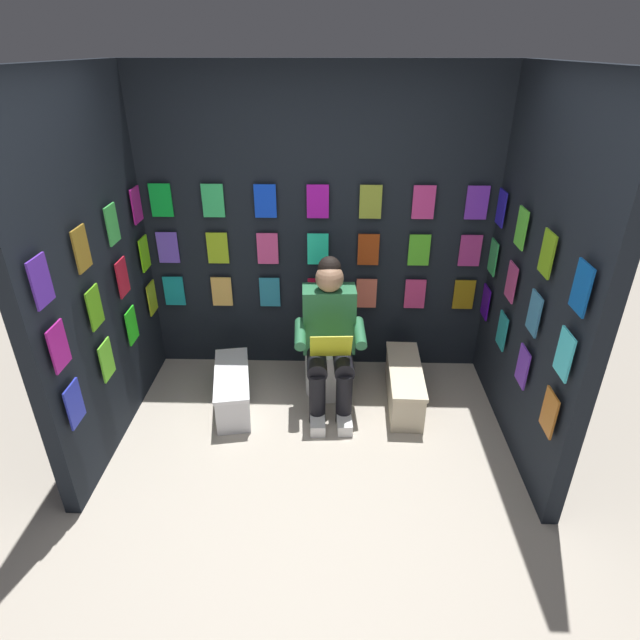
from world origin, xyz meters
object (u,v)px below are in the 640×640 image
object	(u,v)px
toilet	(328,351)
person_reading	(330,336)
comic_longbox_near	(404,385)
comic_longbox_far	(233,389)

from	to	relation	value
toilet	person_reading	xyz separation A→B (m)	(-0.01, 0.23, 0.27)
person_reading	comic_longbox_near	distance (m)	0.74
person_reading	comic_longbox_near	xyz separation A→B (m)	(-0.60, -0.00, -0.44)
comic_longbox_far	toilet	bearing A→B (deg)	-167.20
person_reading	toilet	bearing A→B (deg)	-90.44
comic_longbox_near	comic_longbox_far	bearing A→B (deg)	5.38
toilet	comic_longbox_near	size ratio (longest dim) A/B	0.95
comic_longbox_near	person_reading	bearing A→B (deg)	1.66
person_reading	comic_longbox_far	world-z (taller)	person_reading
toilet	comic_longbox_near	xyz separation A→B (m)	(-0.61, 0.22, -0.16)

